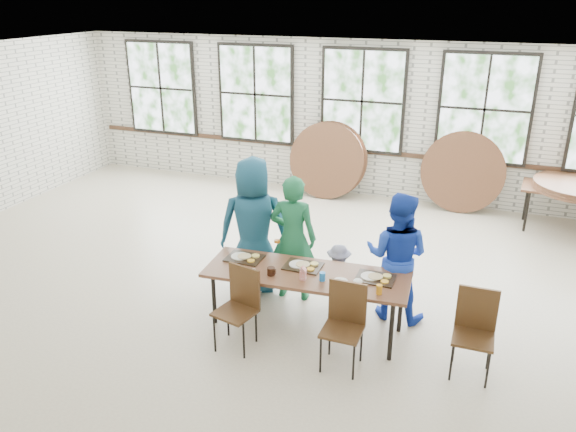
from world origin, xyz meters
The scene contains 11 objects.
room centered at (0.00, 4.44, 1.83)m, with size 12.00×12.00×12.00m.
dining_table centered at (0.56, -0.47, 0.69)m, with size 2.45×0.96×0.74m.
chair_near_left centered at (-0.04, -1.05, 0.56)m, with size 0.50×0.49×0.95m.
chair_near_right centered at (1.17, -0.98, 0.56)m, with size 0.42×0.41×0.95m.
chair_spare centered at (2.48, -0.64, 0.56)m, with size 0.42×0.41×0.95m.
adult_teal centered at (-0.40, 0.18, 0.93)m, with size 0.91×0.59×1.86m, color navy.
adult_green centered at (0.15, 0.18, 0.85)m, with size 0.62×0.40×1.69m, color #1C693F.
toddler centered at (0.77, 0.18, 0.42)m, with size 0.54×0.31×0.84m, color #171B48.
adult_blue centered at (1.49, 0.18, 0.82)m, with size 0.79×0.62×1.63m, color #1A3DBA.
tabletop_clutter centered at (0.65, -0.50, 0.77)m, with size 2.07×0.61×0.11m.
round_tops_leaning centered at (0.28, 4.18, 0.73)m, with size 4.05×0.47×1.49m.
Camera 1 is at (2.40, -6.03, 3.81)m, focal length 35.00 mm.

